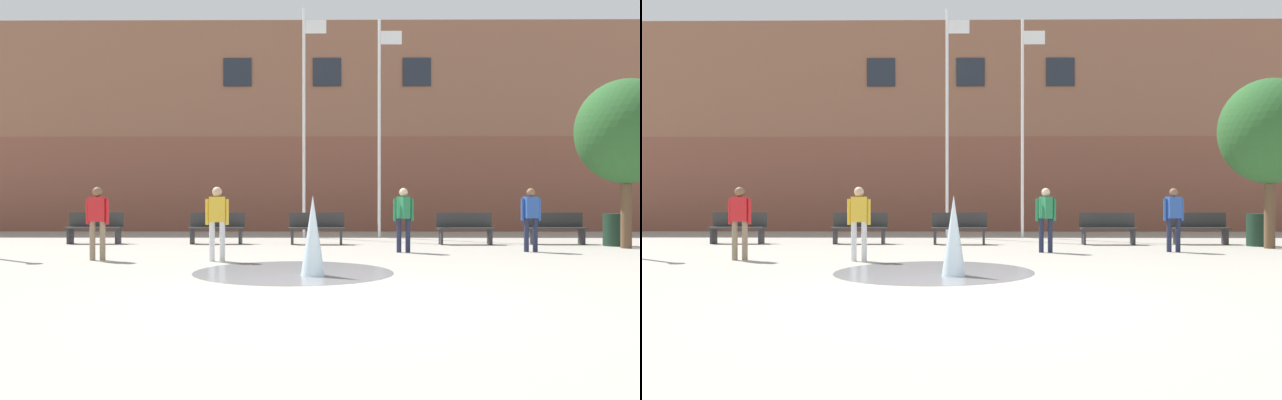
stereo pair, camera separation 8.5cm
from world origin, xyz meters
The scene contains 16 objects.
ground_plane centered at (0.00, 0.00, 0.00)m, with size 100.00×100.00×0.00m, color #9E998E.
library_building centered at (0.00, 18.93, 4.14)m, with size 36.00×6.05×8.27m.
splash_fountain centered at (-0.40, 2.63, 0.50)m, with size 3.68×3.68×1.41m.
park_bench_far_left centered at (-6.81, 9.72, 0.48)m, with size 1.60×0.44×0.91m.
park_bench_left_of_flagpoles centered at (-3.24, 9.69, 0.48)m, with size 1.60×0.44×0.91m.
park_bench_center centered at (-0.32, 9.53, 0.48)m, with size 1.60×0.44×0.91m.
park_bench_under_right_flagpole centered at (3.95, 9.52, 0.48)m, with size 1.60×0.44×0.91m.
park_bench_near_trashcan centered at (6.63, 9.65, 0.48)m, with size 1.60×0.44×0.91m.
adult_in_red centered at (-5.01, 5.03, 0.93)m, with size 0.50×0.22×1.59m.
teen_by_trashcan centered at (-2.39, 4.85, 0.93)m, with size 0.50×0.25×1.59m.
adult_near_bench centered at (5.06, 7.13, 0.93)m, with size 0.50×0.27×1.59m.
adult_watching centered at (1.86, 6.95, 0.93)m, with size 0.50×0.39×1.59m.
flagpole_left centered at (-0.76, 12.48, 4.09)m, with size 0.80×0.10×7.69m.
flagpole_right centered at (1.77, 12.48, 3.90)m, with size 0.80×0.10×7.32m.
trash_can centered at (7.98, 9.00, 0.45)m, with size 0.56×0.56×0.90m, color #193323.
street_tree_near_building centered at (7.96, 8.23, 3.10)m, with size 2.63×2.63×4.52m.
Camera 1 is at (-0.08, -8.43, 1.40)m, focal length 35.00 mm.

